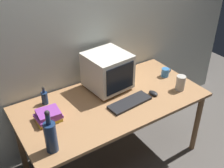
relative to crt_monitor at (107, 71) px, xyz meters
The scene contains 11 objects.
ground_plane 0.97m from the crt_monitor, 111.60° to the right, with size 6.00×6.00×0.00m, color #56514C.
back_wall 0.43m from the crt_monitor, 105.13° to the left, with size 4.00×0.08×2.50m, color beige.
desk 0.35m from the crt_monitor, 111.60° to the right, with size 1.76×0.87×0.75m.
crt_monitor is the anchor object (origin of this frame).
keyboard 0.38m from the crt_monitor, 85.12° to the right, with size 0.42×0.15×0.02m, color black.
computer_mouse 0.49m from the crt_monitor, 48.44° to the right, with size 0.06×0.10×0.04m, color black.
bottle_tall 0.93m from the crt_monitor, 148.42° to the right, with size 0.09×0.09×0.36m.
bottle_short 0.64m from the crt_monitor, behind, with size 0.06×0.06×0.18m.
book_stack 0.71m from the crt_monitor, 167.47° to the right, with size 0.21×0.18×0.09m.
mug 0.67m from the crt_monitor, 12.18° to the right, with size 0.12×0.08×0.09m.
metal_canister 0.72m from the crt_monitor, 35.20° to the right, with size 0.09×0.09×0.15m, color #B7B2A8.
Camera 1 is at (-1.14, -1.74, 2.24)m, focal length 44.12 mm.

